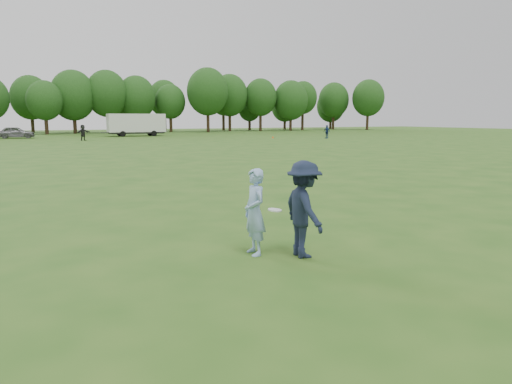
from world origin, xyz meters
TOP-DOWN VIEW (x-y plane):
  - ground at (0.00, 0.00)m, footprint 200.00×200.00m
  - thrower at (-0.41, -0.17)m, footprint 0.42×0.63m
  - defender at (0.37, -0.70)m, footprint 0.78×1.25m
  - player_far_b at (30.19, 41.01)m, footprint 0.64×1.08m
  - player_far_d at (1.44, 48.91)m, footprint 1.75×1.37m
  - car_e at (-5.74, 58.80)m, footprint 4.64×2.17m
  - field_cone at (24.24, 44.60)m, footprint 0.28×0.28m
  - disc_in_play at (-0.11, -0.42)m, footprint 0.29×0.28m
  - cargo_trailer at (9.79, 59.31)m, footprint 9.00×2.75m
  - treeline at (2.81, 76.90)m, footprint 130.35×18.39m

SIDE VIEW (x-z plane):
  - ground at x=0.00m, z-range 0.00..0.00m
  - field_cone at x=24.24m, z-range 0.00..0.30m
  - car_e at x=-5.74m, z-range 0.00..1.54m
  - thrower at x=-0.41m, z-range 0.00..1.69m
  - player_far_b at x=30.19m, z-range 0.00..1.72m
  - disc_in_play at x=-0.11m, z-range 0.88..0.93m
  - defender at x=0.37m, z-range 0.00..1.85m
  - player_far_d at x=1.44m, z-range 0.00..1.86m
  - cargo_trailer at x=9.79m, z-range 0.18..3.38m
  - treeline at x=2.81m, z-range 0.39..12.13m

